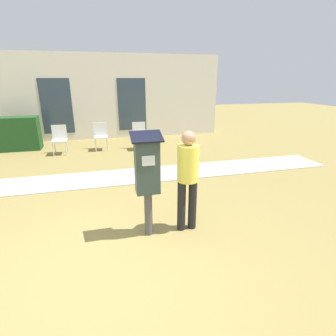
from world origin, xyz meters
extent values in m
plane|color=olive|center=(0.00, 0.00, 0.00)|extent=(40.00, 40.00, 0.00)
cube|color=#B7B2A8|center=(0.00, 3.22, 0.01)|extent=(12.00, 1.10, 0.02)
cube|color=silver|center=(0.00, 7.94, 1.60)|extent=(10.00, 0.24, 3.20)
cube|color=#2D3D4C|center=(-1.40, 7.81, 1.30)|extent=(1.10, 0.02, 2.00)
cube|color=#2D3D4C|center=(1.40, 7.81, 1.30)|extent=(1.10, 0.02, 2.00)
cylinder|color=#4C4C4C|center=(0.71, 0.63, 0.35)|extent=(0.12, 0.12, 0.70)
cube|color=#2D3D38|center=(0.71, 0.63, 1.10)|extent=(0.34, 0.22, 0.80)
cube|color=silver|center=(0.71, 0.52, 1.22)|extent=(0.18, 0.01, 0.14)
cube|color=black|center=(0.71, 0.63, 1.53)|extent=(0.44, 0.31, 0.12)
cylinder|color=black|center=(1.24, 0.64, 0.41)|extent=(0.13, 0.13, 0.82)
cylinder|color=black|center=(1.42, 0.64, 0.41)|extent=(0.13, 0.13, 0.82)
cylinder|color=#EADB4C|center=(1.33, 0.64, 1.09)|extent=(0.32, 0.32, 0.55)
sphere|color=tan|center=(1.33, 0.64, 1.48)|extent=(0.21, 0.21, 0.21)
cylinder|color=silver|center=(-1.36, 5.60, 0.21)|extent=(0.03, 0.03, 0.42)
cylinder|color=silver|center=(-0.98, 5.60, 0.21)|extent=(0.03, 0.03, 0.42)
cylinder|color=silver|center=(-1.36, 5.98, 0.21)|extent=(0.03, 0.03, 0.42)
cylinder|color=silver|center=(-0.98, 5.98, 0.21)|extent=(0.03, 0.03, 0.42)
cube|color=silver|center=(-1.17, 5.79, 0.44)|extent=(0.44, 0.44, 0.04)
cube|color=silver|center=(-1.17, 5.99, 0.68)|extent=(0.44, 0.04, 0.44)
cylinder|color=silver|center=(-0.09, 5.81, 0.21)|extent=(0.03, 0.03, 0.42)
cylinder|color=silver|center=(0.29, 5.81, 0.21)|extent=(0.03, 0.03, 0.42)
cylinder|color=silver|center=(-0.09, 6.19, 0.21)|extent=(0.03, 0.03, 0.42)
cylinder|color=silver|center=(0.29, 6.19, 0.21)|extent=(0.03, 0.03, 0.42)
cube|color=silver|center=(0.10, 6.00, 0.44)|extent=(0.44, 0.44, 0.04)
cube|color=silver|center=(0.10, 6.20, 0.68)|extent=(0.44, 0.04, 0.44)
cylinder|color=silver|center=(1.18, 5.55, 0.21)|extent=(0.03, 0.03, 0.42)
cylinder|color=silver|center=(1.56, 5.55, 0.21)|extent=(0.03, 0.03, 0.42)
cylinder|color=silver|center=(1.18, 5.93, 0.21)|extent=(0.03, 0.03, 0.42)
cylinder|color=silver|center=(1.56, 5.93, 0.21)|extent=(0.03, 0.03, 0.42)
cube|color=silver|center=(1.37, 5.74, 0.44)|extent=(0.44, 0.44, 0.04)
cube|color=silver|center=(1.37, 5.94, 0.68)|extent=(0.44, 0.04, 0.44)
cube|color=#1E471E|center=(-2.72, 6.71, 0.55)|extent=(1.66, 0.60, 1.10)
camera|label=1|loc=(0.12, -2.85, 2.28)|focal=28.00mm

